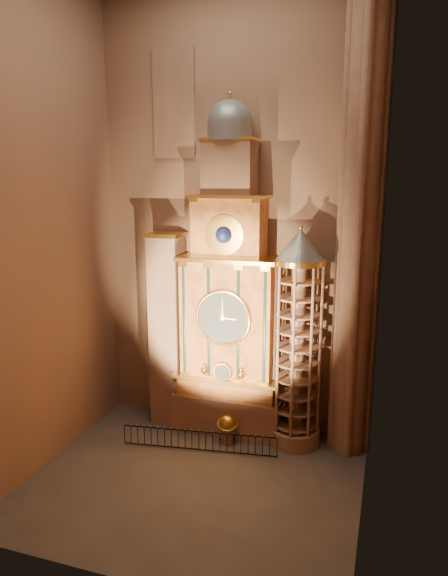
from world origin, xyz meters
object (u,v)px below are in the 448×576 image
(portrait_tower, at_px, (168,329))
(iron_railing, at_px, (199,441))
(celestial_globe, at_px, (227,426))
(stair_turret, at_px, (297,341))
(astronomical_clock, at_px, (229,306))

(portrait_tower, xyz_separation_m, iron_railing, (2.69, -2.60, -4.61))
(portrait_tower, xyz_separation_m, celestial_globe, (3.74, -1.38, -4.28))
(stair_turret, distance_m, iron_railing, 6.74)
(astronomical_clock, height_order, iron_railing, astronomical_clock)
(celestial_globe, bearing_deg, stair_turret, 19.20)
(portrait_tower, bearing_deg, astronomical_clock, -0.29)
(stair_turret, bearing_deg, astronomical_clock, 175.70)
(astronomical_clock, bearing_deg, portrait_tower, 179.71)
(celestial_globe, distance_m, iron_railing, 1.64)
(astronomical_clock, distance_m, iron_railing, 6.69)
(astronomical_clock, relative_size, stair_turret, 1.55)
(astronomical_clock, height_order, stair_turret, astronomical_clock)
(iron_railing, bearing_deg, astronomical_clock, 74.62)
(celestial_globe, relative_size, iron_railing, 0.20)
(astronomical_clock, distance_m, stair_turret, 3.78)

